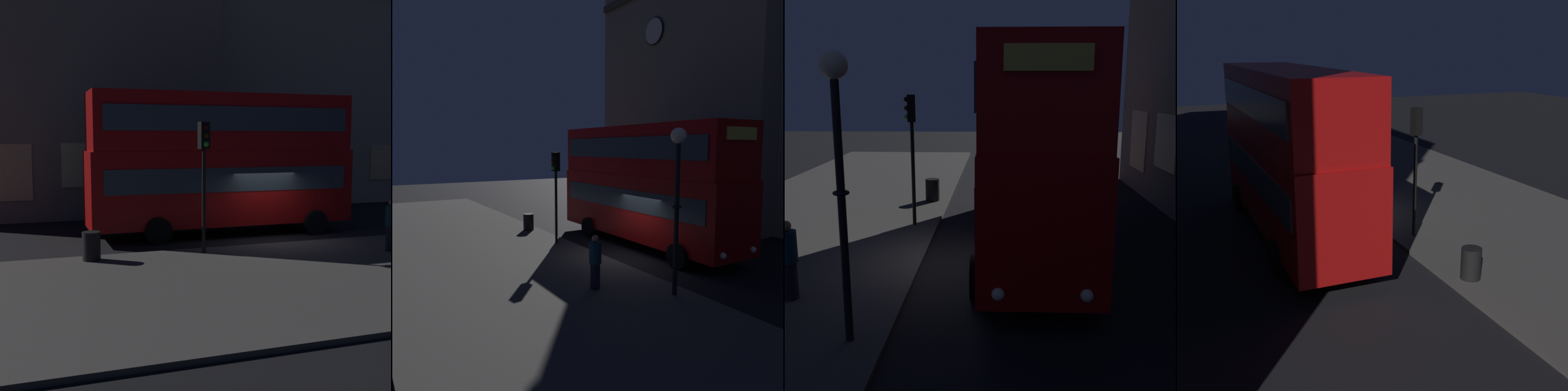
% 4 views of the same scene
% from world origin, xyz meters
% --- Properties ---
extents(ground_plane, '(80.00, 80.00, 0.00)m').
position_xyz_m(ground_plane, '(0.00, 0.00, 0.00)').
color(ground_plane, black).
extents(sidewalk_slab, '(44.00, 8.39, 0.12)m').
position_xyz_m(sidewalk_slab, '(0.00, -5.06, 0.06)').
color(sidewalk_slab, '#423F3D').
rests_on(sidewalk_slab, ground).
extents(double_decker_bus, '(10.60, 2.84, 5.51)m').
position_xyz_m(double_decker_bus, '(-1.29, 1.95, 3.07)').
color(double_decker_bus, '#9E0C0C').
rests_on(double_decker_bus, ground).
extents(traffic_light_near_kerb, '(0.35, 0.38, 4.21)m').
position_xyz_m(traffic_light_near_kerb, '(-3.25, -1.64, 3.14)').
color(traffic_light_near_kerb, black).
rests_on(traffic_light_near_kerb, sidewalk_slab).
extents(street_lamp, '(0.47, 0.47, 4.99)m').
position_xyz_m(street_lamp, '(4.38, -1.51, 3.69)').
color(street_lamp, black).
rests_on(street_lamp, sidewalk_slab).
extents(pedestrian, '(0.39, 0.39, 1.72)m').
position_xyz_m(pedestrian, '(2.68, -3.27, 1.00)').
color(pedestrian, black).
rests_on(pedestrian, sidewalk_slab).
extents(litter_bin, '(0.55, 0.55, 0.87)m').
position_xyz_m(litter_bin, '(-6.83, -1.50, 0.56)').
color(litter_bin, black).
rests_on(litter_bin, sidewalk_slab).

